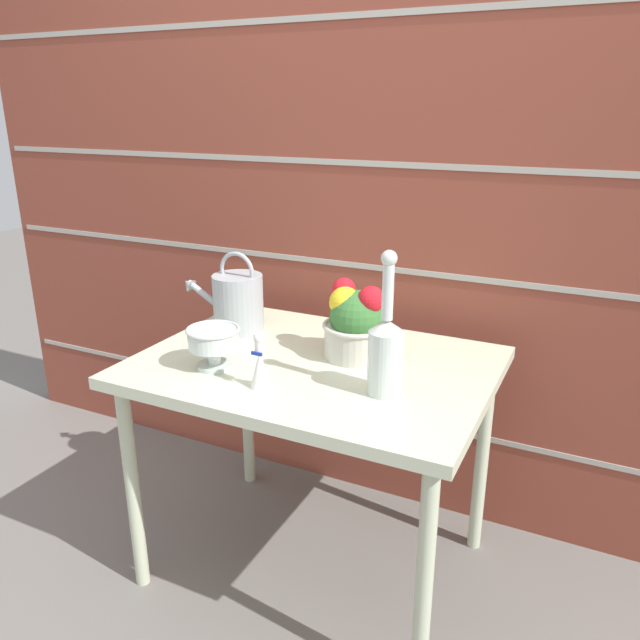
{
  "coord_description": "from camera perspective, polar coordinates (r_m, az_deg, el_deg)",
  "views": [
    {
      "loc": [
        0.77,
        -1.54,
        1.47
      ],
      "look_at": [
        0.0,
        0.04,
        0.86
      ],
      "focal_mm": 35.0,
      "sensor_mm": 36.0,
      "label": 1
    }
  ],
  "objects": [
    {
      "name": "brick_wall",
      "position": [
        2.24,
        5.53,
        9.51
      ],
      "size": [
        3.6,
        0.08,
        2.2
      ],
      "color": "brown",
      "rests_on": "ground_plane"
    },
    {
      "name": "patio_table",
      "position": [
        1.91,
        -0.51,
        -5.92
      ],
      "size": [
        1.05,
        0.77,
        0.74
      ],
      "color": "beige",
      "rests_on": "ground_plane"
    },
    {
      "name": "watering_can",
      "position": [
        2.12,
        -7.58,
        1.71
      ],
      "size": [
        0.31,
        0.17,
        0.27
      ],
      "color": "#9EA3A8",
      "rests_on": "patio_table"
    },
    {
      "name": "flower_planter",
      "position": [
        1.88,
        3.26,
        -0.27
      ],
      "size": [
        0.2,
        0.2,
        0.24
      ],
      "color": "beige",
      "rests_on": "patio_table"
    },
    {
      "name": "crystal_pedestal_bowl",
      "position": [
        1.83,
        -9.72,
        -1.9
      ],
      "size": [
        0.16,
        0.16,
        0.12
      ],
      "color": "silver",
      "rests_on": "patio_table"
    },
    {
      "name": "ground_plane",
      "position": [
        2.27,
        -0.46,
        -21.27
      ],
      "size": [
        12.0,
        12.0,
        0.0
      ],
      "primitive_type": "plane",
      "color": "slate"
    },
    {
      "name": "figurine_vase",
      "position": [
        1.69,
        -5.51,
        -4.14
      ],
      "size": [
        0.06,
        0.06,
        0.16
      ],
      "color": "white",
      "rests_on": "patio_table"
    },
    {
      "name": "glass_decanter",
      "position": [
        1.64,
        6.03,
        -2.69
      ],
      "size": [
        0.09,
        0.09,
        0.39
      ],
      "color": "silver",
      "rests_on": "patio_table"
    }
  ]
}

